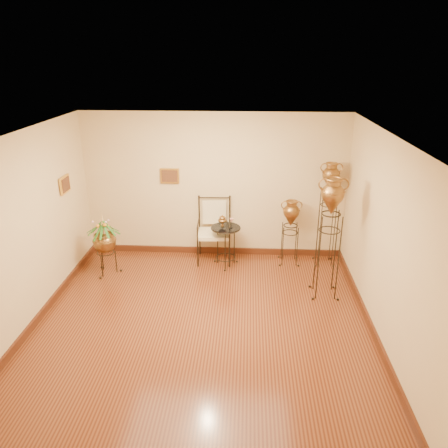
# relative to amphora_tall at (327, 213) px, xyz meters

# --- Properties ---
(ground) EXTENTS (5.00, 5.00, 0.00)m
(ground) POSITION_rel_amphora_tall_xyz_m (-2.12, -2.15, -1.02)
(ground) COLOR brown
(ground) RESTS_ON ground
(room_shell) EXTENTS (5.02, 5.02, 2.81)m
(room_shell) POSITION_rel_amphora_tall_xyz_m (-2.12, -2.14, 0.72)
(room_shell) COLOR #D2BC87
(room_shell) RESTS_ON ground
(amphora_tall) EXTENTS (0.50, 0.50, 1.99)m
(amphora_tall) POSITION_rel_amphora_tall_xyz_m (0.00, 0.00, 0.00)
(amphora_tall) COLOR black
(amphora_tall) RESTS_ON ground
(amphora_mid) EXTENTS (0.58, 0.58, 2.04)m
(amphora_mid) POSITION_rel_amphora_tall_xyz_m (-0.17, -1.17, 0.01)
(amphora_mid) COLOR black
(amphora_mid) RESTS_ON ground
(amphora_short) EXTENTS (0.51, 0.51, 1.27)m
(amphora_short) POSITION_rel_amphora_tall_xyz_m (-0.66, -0.00, -0.38)
(amphora_short) COLOR black
(amphora_short) RESTS_ON ground
(planter_urn) EXTENTS (0.68, 0.68, 1.20)m
(planter_urn) POSITION_rel_amphora_tall_xyz_m (-4.03, -0.63, -0.35)
(planter_urn) COLOR black
(planter_urn) RESTS_ON ground
(armchair) EXTENTS (0.71, 0.66, 1.22)m
(armchair) POSITION_rel_amphora_tall_xyz_m (-2.10, 0.00, -0.40)
(armchair) COLOR black
(armchair) RESTS_ON ground
(side_table) EXTENTS (0.61, 0.61, 0.99)m
(side_table) POSITION_rel_amphora_tall_xyz_m (-1.87, -0.20, -0.61)
(side_table) COLOR black
(side_table) RESTS_ON ground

